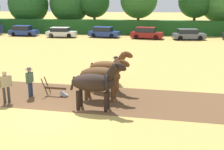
# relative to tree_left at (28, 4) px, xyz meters

# --- Properties ---
(ground_plane) EXTENTS (240.00, 240.00, 0.00)m
(ground_plane) POSITION_rel_tree_left_xyz_m (17.24, -36.30, -4.61)
(ground_plane) COLOR tan
(plowed_furrow_strip) EXTENTS (33.11, 5.98, 0.01)m
(plowed_furrow_strip) POSITION_rel_tree_left_xyz_m (14.13, -33.27, -4.60)
(plowed_furrow_strip) COLOR brown
(plowed_furrow_strip) RESTS_ON ground
(hedgerow) EXTENTS (61.78, 1.73, 2.24)m
(hedgerow) POSITION_rel_tree_left_xyz_m (17.24, -3.33, -3.49)
(hedgerow) COLOR #1E511E
(hedgerow) RESTS_ON ground
(tree_left) EXTENTS (6.91, 6.91, 8.07)m
(tree_left) POSITION_rel_tree_left_xyz_m (0.00, 0.00, 0.00)
(tree_left) COLOR #4C3823
(tree_left) RESTS_ON ground
(tree_center_left) EXTENTS (6.86, 6.86, 8.16)m
(tree_center_left) POSITION_rel_tree_left_xyz_m (7.20, 0.68, 0.12)
(tree_center_left) COLOR #423323
(tree_center_left) RESTS_ON ground
(tree_center) EXTENTS (5.19, 5.19, 7.53)m
(tree_center) POSITION_rel_tree_left_xyz_m (11.68, 0.21, 0.31)
(tree_center) COLOR #4C3823
(tree_center) RESTS_ON ground
(tree_center_right) EXTENTS (6.06, 6.06, 8.36)m
(tree_center_right) POSITION_rel_tree_left_xyz_m (19.20, -0.37, 0.71)
(tree_center_right) COLOR #4C3823
(tree_center_right) RESTS_ON ground
(tree_right) EXTENTS (5.39, 5.39, 7.84)m
(tree_right) POSITION_rel_tree_left_xyz_m (28.20, -0.35, 0.53)
(tree_right) COLOR #4C3823
(tree_right) RESTS_ON ground
(tree_far_right) EXTENTS (7.12, 7.12, 8.84)m
(tree_far_right) POSITION_rel_tree_left_xyz_m (32.41, 0.37, 0.66)
(tree_far_right) COLOR #4C3823
(tree_far_right) RESTS_ON ground
(draft_horse_lead_left) EXTENTS (2.87, 1.02, 2.47)m
(draft_horse_lead_left) POSITION_rel_tree_left_xyz_m (19.12, -35.03, -3.24)
(draft_horse_lead_left) COLOR black
(draft_horse_lead_left) RESTS_ON ground
(draft_horse_lead_right) EXTENTS (2.87, 1.11, 2.31)m
(draft_horse_lead_right) POSITION_rel_tree_left_xyz_m (19.18, -33.51, -3.30)
(draft_horse_lead_right) COLOR #513319
(draft_horse_lead_right) RESTS_ON ground
(draft_horse_trail_left) EXTENTS (2.72, 0.94, 2.49)m
(draft_horse_trail_left) POSITION_rel_tree_left_xyz_m (19.27, -32.00, -3.22)
(draft_horse_trail_left) COLOR brown
(draft_horse_trail_left) RESTS_ON ground
(plow) EXTENTS (1.51, 0.48, 1.13)m
(plow) POSITION_rel_tree_left_xyz_m (16.60, -33.39, -4.29)
(plow) COLOR #4C331E
(plow) RESTS_ON ground
(farmer_at_plow) EXTENTS (0.42, 0.65, 1.66)m
(farmer_at_plow) POSITION_rel_tree_left_xyz_m (15.13, -33.66, -3.64)
(farmer_at_plow) COLOR #28334C
(farmer_at_plow) RESTS_ON ground
(farmer_beside_team) EXTENTS (0.44, 0.67, 1.76)m
(farmer_beside_team) POSITION_rel_tree_left_xyz_m (19.49, -30.31, -3.57)
(farmer_beside_team) COLOR #28334C
(farmer_beside_team) RESTS_ON ground
(farmer_onlooker_left) EXTENTS (0.50, 0.52, 1.72)m
(farmer_onlooker_left) POSITION_rel_tree_left_xyz_m (14.33, -34.83, -3.60)
(farmer_onlooker_left) COLOR #38332D
(farmer_onlooker_left) RESTS_ON ground
(parked_car_left) EXTENTS (4.33, 1.88, 1.53)m
(parked_car_left) POSITION_rel_tree_left_xyz_m (2.22, -7.34, -3.87)
(parked_car_left) COLOR navy
(parked_car_left) RESTS_ON ground
(parked_car_center_left) EXTENTS (4.32, 1.92, 1.44)m
(parked_car_center_left) POSITION_rel_tree_left_xyz_m (8.46, -8.18, -3.91)
(parked_car_center_left) COLOR silver
(parked_car_center_left) RESTS_ON ground
(parked_car_center) EXTENTS (4.60, 2.40, 1.52)m
(parked_car_center) POSITION_rel_tree_left_xyz_m (14.63, -7.32, -3.87)
(parked_car_center) COLOR navy
(parked_car_center) RESTS_ON ground
(parked_car_center_right) EXTENTS (4.60, 2.44, 1.60)m
(parked_car_center_right) POSITION_rel_tree_left_xyz_m (20.84, -8.02, -3.84)
(parked_car_center_right) COLOR maroon
(parked_car_center_right) RESTS_ON ground
(parked_car_right) EXTENTS (4.50, 2.33, 1.47)m
(parked_car_right) POSITION_rel_tree_left_xyz_m (26.53, -8.26, -3.90)
(parked_car_right) COLOR #565B66
(parked_car_right) RESTS_ON ground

